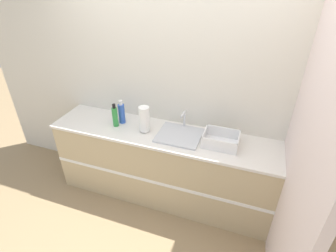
% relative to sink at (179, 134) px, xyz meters
% --- Properties ---
extents(ground_plane, '(12.00, 12.00, 0.00)m').
position_rel_sink_xyz_m(ground_plane, '(-0.19, -0.29, -0.92)').
color(ground_plane, '#937A56').
extents(wall_back, '(4.88, 0.06, 2.60)m').
position_rel_sink_xyz_m(wall_back, '(-0.19, 0.29, 0.38)').
color(wall_back, beige).
rests_on(wall_back, ground_plane).
extents(wall_right, '(0.06, 2.55, 2.60)m').
position_rel_sink_xyz_m(wall_right, '(1.08, -0.01, 0.38)').
color(wall_right, silver).
rests_on(wall_right, ground_plane).
extents(counter_cabinet, '(2.50, 0.58, 0.90)m').
position_rel_sink_xyz_m(counter_cabinet, '(-0.19, -0.01, -0.47)').
color(counter_cabinet, tan).
rests_on(counter_cabinet, ground_plane).
extents(sink, '(0.45, 0.41, 0.21)m').
position_rel_sink_xyz_m(sink, '(0.00, 0.00, 0.00)').
color(sink, silver).
rests_on(sink, counter_cabinet).
extents(paper_towel_roll, '(0.11, 0.11, 0.29)m').
position_rel_sink_xyz_m(paper_towel_roll, '(-0.38, -0.04, 0.13)').
color(paper_towel_roll, '#4C4C51').
rests_on(paper_towel_roll, counter_cabinet).
extents(dish_rack, '(0.35, 0.26, 0.13)m').
position_rel_sink_xyz_m(dish_rack, '(0.44, -0.02, 0.03)').
color(dish_rack, white).
rests_on(dish_rack, counter_cabinet).
extents(bottle_green, '(0.06, 0.06, 0.27)m').
position_rel_sink_xyz_m(bottle_green, '(-0.73, -0.04, 0.10)').
color(bottle_green, '#2D8C3D').
rests_on(bottle_green, counter_cabinet).
extents(bottle_blue, '(0.07, 0.07, 0.27)m').
position_rel_sink_xyz_m(bottle_blue, '(-0.70, 0.05, 0.10)').
color(bottle_blue, '#2D56B7').
rests_on(bottle_blue, counter_cabinet).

